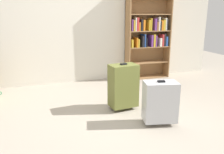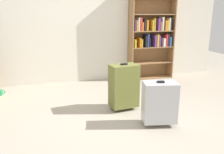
{
  "view_description": "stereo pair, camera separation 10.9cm",
  "coord_description": "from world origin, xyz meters",
  "views": [
    {
      "loc": [
        -0.99,
        -2.64,
        1.39
      ],
      "look_at": [
        -0.03,
        0.27,
        0.55
      ],
      "focal_mm": 37.39,
      "sensor_mm": 36.0,
      "label": 1
    },
    {
      "loc": [
        -0.89,
        -2.67,
        1.39
      ],
      "look_at": [
        -0.03,
        0.27,
        0.55
      ],
      "focal_mm": 37.39,
      "sensor_mm": 36.0,
      "label": 2
    }
  ],
  "objects": [
    {
      "name": "back_wall",
      "position": [
        0.0,
        2.11,
        1.3
      ],
      "size": [
        5.85,
        0.1,
        2.6
      ],
      "primitive_type": "cube",
      "color": "beige",
      "rests_on": "ground"
    },
    {
      "name": "ground_plane",
      "position": [
        0.0,
        0.0,
        0.0
      ],
      "size": [
        10.24,
        10.24,
        0.0
      ],
      "primitive_type": "plane",
      "color": "#9E9384"
    },
    {
      "name": "suitcase_silver",
      "position": [
        0.46,
        -0.2,
        0.31
      ],
      "size": [
        0.46,
        0.33,
        0.59
      ],
      "color": "#B7BABF",
      "rests_on": "ground"
    },
    {
      "name": "bookshelf",
      "position": [
        1.33,
        1.91,
        1.14
      ],
      "size": [
        0.96,
        0.28,
        2.03
      ],
      "color": "olive",
      "rests_on": "ground"
    },
    {
      "name": "suitcase_olive",
      "position": [
        0.19,
        0.41,
        0.36
      ],
      "size": [
        0.42,
        0.29,
        0.7
      ],
      "color": "brown",
      "rests_on": "ground"
    },
    {
      "name": "mug",
      "position": [
        -1.68,
        1.59,
        0.05
      ],
      "size": [
        0.12,
        0.08,
        0.1
      ],
      "color": "#1E7F4C",
      "rests_on": "ground"
    }
  ]
}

